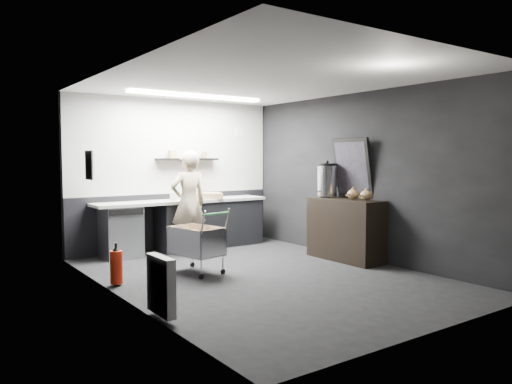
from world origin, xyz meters
TOP-DOWN VIEW (x-y plane):
  - floor at (0.00, 0.00)m, footprint 5.50×5.50m
  - ceiling at (0.00, 0.00)m, footprint 5.50×5.50m
  - wall_back at (0.00, 2.75)m, footprint 5.50×0.00m
  - wall_front at (0.00, -2.75)m, footprint 5.50×0.00m
  - wall_left at (-2.00, 0.00)m, footprint 0.00×5.50m
  - wall_right at (2.00, 0.00)m, footprint 0.00×5.50m
  - kitchen_wall_panel at (0.00, 2.73)m, footprint 3.95×0.02m
  - dado_panel at (0.00, 2.73)m, footprint 3.95×0.02m
  - floating_shelf at (0.20, 2.62)m, footprint 1.20×0.22m
  - wall_clock at (1.40, 2.72)m, footprint 0.20×0.03m
  - poster at (-1.98, 1.30)m, footprint 0.02×0.30m
  - poster_red_band at (-1.98, 1.30)m, footprint 0.02×0.22m
  - radiator at (-1.94, -0.90)m, footprint 0.10×0.50m
  - ceiling_strip at (0.00, 1.85)m, footprint 2.40×0.20m
  - prep_counter at (0.14, 2.42)m, footprint 3.20×0.61m
  - person at (-0.12, 1.97)m, footprint 0.65×0.43m
  - shopping_cart at (-0.66, 0.71)m, footprint 0.64×0.92m
  - sideboard at (1.75, 0.15)m, footprint 0.56×1.32m
  - fire_extinguisher at (-1.85, 0.67)m, footprint 0.16×0.16m
  - cardboard_box at (0.45, 2.37)m, footprint 0.65×0.58m
  - pink_tub at (0.18, 2.42)m, footprint 0.19×0.19m
  - white_container at (-0.17, 2.37)m, footprint 0.20×0.18m

SIDE VIEW (x-z plane):
  - floor at x=0.00m, z-range 0.00..0.00m
  - fire_extinguisher at x=-1.85m, z-range -0.01..0.52m
  - radiator at x=-1.94m, z-range 0.05..0.65m
  - shopping_cart at x=-0.66m, z-range -0.02..0.88m
  - prep_counter at x=0.14m, z-range 0.01..0.91m
  - dado_panel at x=0.00m, z-range 0.00..1.00m
  - sideboard at x=1.75m, z-range -0.36..1.61m
  - person at x=-0.12m, z-range 0.00..1.76m
  - cardboard_box at x=0.45m, z-range 0.90..1.01m
  - white_container at x=-0.17m, z-range 0.90..1.04m
  - pink_tub at x=0.18m, z-range 0.90..1.09m
  - wall_back at x=0.00m, z-range -1.40..4.10m
  - wall_front at x=0.00m, z-range -1.40..4.10m
  - wall_left at x=-2.00m, z-range -1.40..4.10m
  - wall_right at x=2.00m, z-range -1.40..4.10m
  - poster at x=-1.98m, z-range 1.35..1.75m
  - floating_shelf at x=0.20m, z-range 1.60..1.64m
  - poster_red_band at x=-1.98m, z-range 1.57..1.67m
  - kitchen_wall_panel at x=0.00m, z-range 1.00..2.70m
  - wall_clock at x=1.40m, z-range 2.05..2.25m
  - ceiling_strip at x=0.00m, z-range 2.65..2.69m
  - ceiling at x=0.00m, z-range 2.70..2.70m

